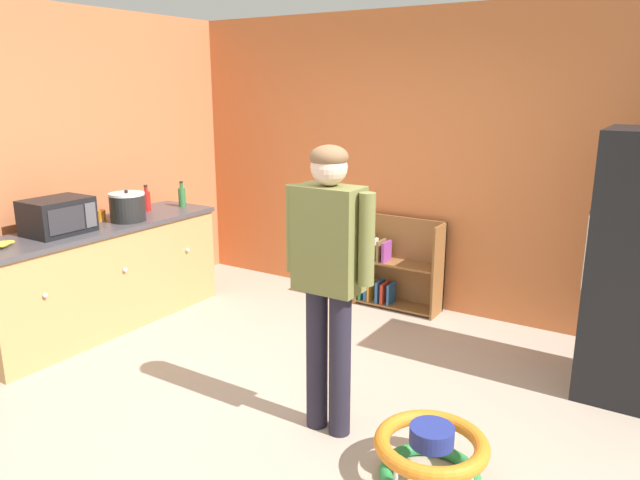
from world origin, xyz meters
name	(u,v)px	position (x,y,z in m)	size (l,w,h in m)	color
ground_plane	(287,416)	(0.00, 0.00, 0.00)	(12.00, 12.00, 0.00)	tan
back_wall	(434,164)	(0.00, 2.33, 1.35)	(5.20, 0.06, 2.70)	#CD703E
left_side_wall	(102,162)	(-2.63, 0.80, 1.35)	(0.06, 2.99, 2.70)	#C96E42
kitchen_counter	(101,276)	(-2.20, 0.36, 0.45)	(0.65, 2.21, 0.90)	tan
bookshelf	(395,269)	(-0.27, 2.15, 0.37)	(0.80, 0.28, 0.85)	brown
standing_person	(329,266)	(0.30, 0.02, 1.04)	(0.57, 0.22, 1.73)	#252130
baby_walker	(431,454)	(1.01, -0.12, 0.16)	(0.60, 0.60, 0.32)	green
microwave	(58,216)	(-2.21, 0.02, 1.04)	(0.37, 0.48, 0.28)	black
crock_pot	(127,207)	(-2.10, 0.62, 1.02)	(0.30, 0.30, 0.27)	black
banana_bunch	(5,244)	(-2.17, -0.45, 0.93)	(0.15, 0.16, 0.04)	yellow
ketchup_bottle	(147,201)	(-2.28, 0.99, 1.00)	(0.07, 0.07, 0.25)	red
green_glass_bottle	(182,196)	(-2.16, 1.33, 1.00)	(0.07, 0.07, 0.25)	#33753D
yellow_cup	(91,219)	(-2.24, 0.35, 0.95)	(0.08, 0.08, 0.10)	yellow
green_cup	(80,217)	(-2.39, 0.35, 0.95)	(0.08, 0.08, 0.10)	#299452
orange_cup	(101,216)	(-2.30, 0.49, 0.95)	(0.08, 0.08, 0.10)	orange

